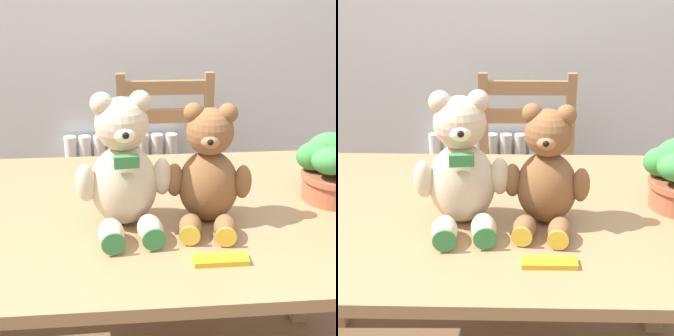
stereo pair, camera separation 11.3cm
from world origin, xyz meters
The scene contains 6 objects.
radiator centered at (-0.08, 1.52, 0.25)m, with size 0.58×0.10×0.56m.
dining_table centered at (0.00, 0.41, 0.61)m, with size 1.33×0.83×0.70m.
wooden_chair_behind centered at (0.13, 1.18, 0.46)m, with size 0.43×0.41×0.90m.
teddy_bear_left centered at (-0.05, 0.33, 0.85)m, with size 0.23×0.24×0.33m.
teddy_bear_right centered at (0.15, 0.33, 0.83)m, with size 0.21×0.22×0.30m.
chocolate_bar centered at (0.15, 0.14, 0.71)m, with size 0.12×0.04×0.01m, color gold.
Camera 1 is at (-0.03, -0.70, 1.26)m, focal length 50.00 mm.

